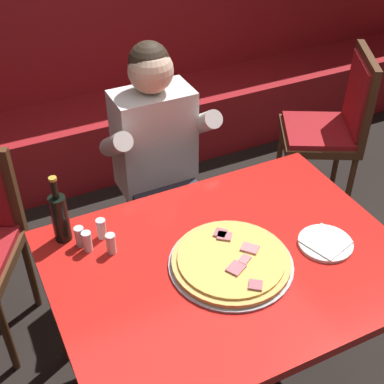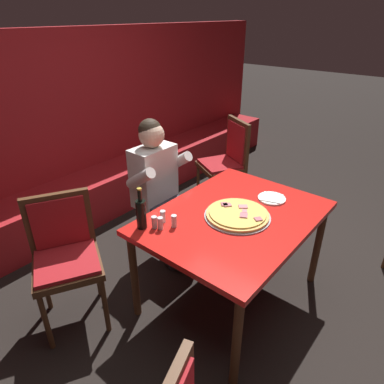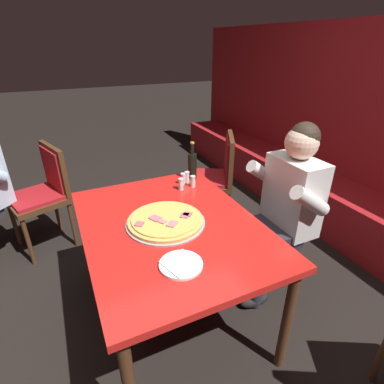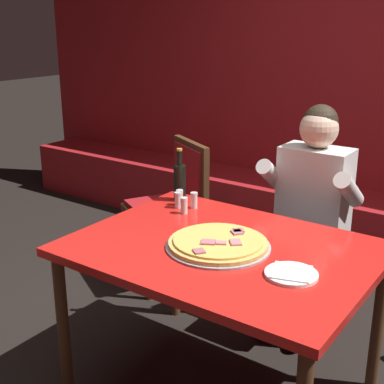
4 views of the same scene
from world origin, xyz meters
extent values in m
plane|color=black|center=(0.00, 0.00, 0.00)|extent=(24.00, 24.00, 0.00)
cube|color=#A3191E|center=(0.00, 1.86, 0.23)|extent=(6.46, 0.48, 0.46)
cylinder|color=#4C2D19|center=(-0.59, -0.43, 0.36)|extent=(0.06, 0.06, 0.72)
cylinder|color=#4C2D19|center=(-0.59, 0.43, 0.36)|extent=(0.06, 0.06, 0.72)
cylinder|color=#4C2D19|center=(0.59, 0.43, 0.36)|extent=(0.06, 0.06, 0.72)
cube|color=red|center=(0.00, 0.00, 0.74)|extent=(1.31, 0.98, 0.04)
cylinder|color=#9E9EA3|center=(-0.01, -0.03, 0.76)|extent=(0.46, 0.46, 0.01)
cylinder|color=#DBA856|center=(-0.01, -0.03, 0.78)|extent=(0.44, 0.44, 0.02)
cylinder|color=#E0B251|center=(-0.01, -0.03, 0.79)|extent=(0.39, 0.39, 0.01)
cube|color=#A85B66|center=(0.00, -0.18, 0.80)|extent=(0.07, 0.06, 0.01)
cube|color=#B76670|center=(0.02, 0.08, 0.80)|extent=(0.07, 0.07, 0.01)
cube|color=#A85B66|center=(0.02, 0.10, 0.80)|extent=(0.07, 0.07, 0.01)
cube|color=#B76670|center=(-0.02, -0.08, 0.80)|extent=(0.08, 0.07, 0.01)
cube|color=#C6757A|center=(0.08, -0.02, 0.80)|extent=(0.08, 0.08, 0.01)
cube|color=#C6757A|center=(0.03, -0.06, 0.80)|extent=(0.06, 0.05, 0.01)
cylinder|color=white|center=(0.37, -0.09, 0.76)|extent=(0.21, 0.21, 0.01)
cube|color=white|center=(0.37, -0.09, 0.77)|extent=(0.19, 0.19, 0.01)
cylinder|color=black|center=(-0.52, 0.39, 0.86)|extent=(0.07, 0.07, 0.20)
cylinder|color=black|center=(-0.52, 0.39, 1.00)|extent=(0.03, 0.03, 0.08)
cylinder|color=#B29933|center=(-0.52, 0.39, 1.04)|extent=(0.03, 0.03, 0.01)
cylinder|color=silver|center=(-0.47, 0.32, 0.79)|extent=(0.04, 0.04, 0.07)
cylinder|color=#516B33|center=(-0.47, 0.32, 0.78)|extent=(0.03, 0.03, 0.04)
cylinder|color=silver|center=(-0.47, 0.32, 0.84)|extent=(0.04, 0.04, 0.01)
cylinder|color=silver|center=(-0.38, 0.33, 0.79)|extent=(0.04, 0.04, 0.07)
cylinder|color=#28231E|center=(-0.38, 0.33, 0.78)|extent=(0.03, 0.03, 0.04)
cylinder|color=silver|center=(-0.38, 0.33, 0.84)|extent=(0.04, 0.04, 0.01)
cylinder|color=silver|center=(-0.46, 0.28, 0.79)|extent=(0.04, 0.04, 0.07)
cylinder|color=#B23323|center=(-0.46, 0.28, 0.78)|extent=(0.03, 0.03, 0.04)
cylinder|color=silver|center=(-0.46, 0.28, 0.84)|extent=(0.04, 0.04, 0.01)
cylinder|color=silver|center=(-0.38, 0.23, 0.79)|extent=(0.04, 0.04, 0.07)
cylinder|color=silver|center=(-0.38, 0.23, 0.78)|extent=(0.03, 0.03, 0.04)
cylinder|color=silver|center=(-0.38, 0.23, 0.84)|extent=(0.04, 0.04, 0.01)
ellipsoid|color=black|center=(-0.04, 0.57, 0.04)|extent=(0.11, 0.24, 0.09)
ellipsoid|color=black|center=(0.16, 0.57, 0.04)|extent=(0.11, 0.24, 0.09)
cylinder|color=#282833|center=(-0.04, 0.57, 0.23)|extent=(0.11, 0.11, 0.43)
cylinder|color=#282833|center=(0.16, 0.57, 0.23)|extent=(0.11, 0.11, 0.43)
cube|color=#282833|center=(0.06, 0.67, 0.51)|extent=(0.34, 0.40, 0.12)
cube|color=silver|center=(0.06, 0.87, 0.78)|extent=(0.38, 0.22, 0.52)
cylinder|color=silver|center=(-0.16, 0.79, 0.86)|extent=(0.09, 0.30, 0.25)
cylinder|color=silver|center=(0.28, 0.79, 0.86)|extent=(0.09, 0.30, 0.25)
sphere|color=beige|center=(0.06, 0.87, 1.15)|extent=(0.21, 0.21, 0.21)
sphere|color=#2D2319|center=(0.06, 0.88, 1.18)|extent=(0.19, 0.19, 0.19)
cylinder|color=#4C2D19|center=(0.89, 0.85, 0.23)|extent=(0.04, 0.04, 0.45)
cylinder|color=#4C2D19|center=(-1.17, 0.65, 0.24)|extent=(0.04, 0.04, 0.47)
cylinder|color=#4C2D19|center=(-0.83, 0.47, 0.24)|extent=(0.04, 0.04, 0.47)
cylinder|color=#4C2D19|center=(-0.99, 0.99, 0.24)|extent=(0.04, 0.04, 0.47)
cylinder|color=#4C2D19|center=(-0.65, 0.81, 0.24)|extent=(0.04, 0.04, 0.47)
cube|color=#4C2D19|center=(-0.91, 0.73, 0.50)|extent=(0.60, 0.60, 0.05)
cube|color=#A3191E|center=(-0.91, 0.73, 0.54)|extent=(0.55, 0.55, 0.03)
cube|color=#4C2D19|center=(-0.82, 0.91, 0.74)|extent=(0.41, 0.24, 0.43)
cube|color=#A3191E|center=(-0.83, 0.89, 0.74)|extent=(0.33, 0.19, 0.36)
cylinder|color=#4C2D19|center=(-1.36, -1.01, 0.22)|extent=(0.04, 0.04, 0.45)
cylinder|color=#4C2D19|center=(-1.00, -0.89, 0.22)|extent=(0.04, 0.04, 0.45)
cylinder|color=#4C2D19|center=(-1.48, -0.65, 0.22)|extent=(0.04, 0.04, 0.45)
cylinder|color=#4C2D19|center=(-1.12, -0.52, 0.22)|extent=(0.04, 0.04, 0.45)
cube|color=#4C2D19|center=(-1.24, -0.77, 0.47)|extent=(0.56, 0.56, 0.05)
cube|color=#A3191E|center=(-1.24, -0.77, 0.51)|extent=(0.51, 0.51, 0.03)
cube|color=#4C2D19|center=(-1.31, -0.58, 0.71)|extent=(0.43, 0.18, 0.43)
cube|color=#A3191E|center=(-1.30, -0.60, 0.71)|extent=(0.35, 0.14, 0.36)
camera|label=1|loc=(-0.75, -1.22, 2.17)|focal=50.00mm
camera|label=2|loc=(-1.77, -1.08, 2.02)|focal=32.00mm
camera|label=3|loc=(1.40, -0.51, 1.71)|focal=28.00mm
camera|label=4|loc=(1.14, -1.85, 1.72)|focal=50.00mm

